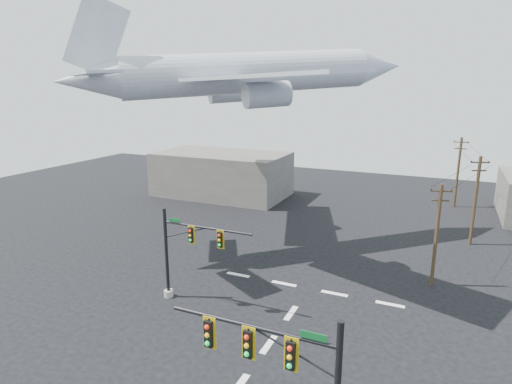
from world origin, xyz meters
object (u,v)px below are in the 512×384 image
at_px(utility_pole_b, 475,199).
at_px(airliner, 248,74).
at_px(utility_pole_c, 458,171).
at_px(signal_mast_far, 184,253).
at_px(utility_pole_a, 437,234).

relative_size(utility_pole_b, airliner, 0.32).
relative_size(utility_pole_c, airliner, 0.33).
height_order(signal_mast_far, utility_pole_b, utility_pole_b).
xyz_separation_m(utility_pole_a, utility_pole_b, (3.05, 11.03, 0.34)).
bearing_deg(airliner, utility_pole_b, -20.33).
bearing_deg(utility_pole_b, utility_pole_a, -127.24).
distance_m(utility_pole_c, airliner, 31.45).
bearing_deg(utility_pole_a, airliner, 155.33).
bearing_deg(signal_mast_far, airliner, 93.05).
height_order(utility_pole_a, airliner, airliner).
bearing_deg(signal_mast_far, utility_pole_b, 47.71).
xyz_separation_m(utility_pole_a, utility_pole_c, (1.67, 25.11, 0.45)).
height_order(signal_mast_far, utility_pole_a, utility_pole_a).
relative_size(utility_pole_b, utility_pole_c, 0.98).
height_order(utility_pole_b, utility_pole_c, utility_pole_c).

